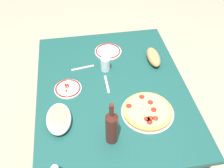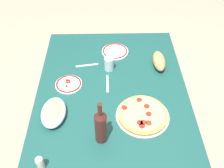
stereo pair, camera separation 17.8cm
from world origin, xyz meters
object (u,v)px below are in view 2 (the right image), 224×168
at_px(baked_pasta_dish, 53,112).
at_px(side_plate_near, 69,84).
at_px(water_glass, 109,64).
at_px(dining_table, 112,98).
at_px(side_plate_far, 115,51).
at_px(bread_loaf, 159,61).
at_px(spice_shaker, 40,164).
at_px(pepperoni_pizza, 143,115).
at_px(wine_bottle, 101,126).

xyz_separation_m(baked_pasta_dish, side_plate_near, (0.27, -0.06, -0.03)).
bearing_deg(water_glass, baked_pasta_dish, 141.40).
bearing_deg(water_glass, dining_table, -174.76).
relative_size(side_plate_near, side_plate_far, 0.88).
relative_size(dining_table, water_glass, 12.91).
relative_size(side_plate_near, bread_loaf, 0.87).
distance_m(dining_table, spice_shaker, 0.72).
bearing_deg(spice_shaker, bread_loaf, -42.22).
xyz_separation_m(pepperoni_pizza, wine_bottle, (-0.16, 0.25, 0.11)).
bearing_deg(baked_pasta_dish, dining_table, -56.12).
distance_m(pepperoni_pizza, spice_shaker, 0.66).
distance_m(side_plate_far, spice_shaker, 1.06).
height_order(baked_pasta_dish, side_plate_near, baked_pasta_dish).
bearing_deg(dining_table, bread_loaf, -57.65).
distance_m(side_plate_near, bread_loaf, 0.68).
bearing_deg(side_plate_near, spice_shaker, 172.22).
bearing_deg(baked_pasta_dish, side_plate_near, -13.22).
bearing_deg(wine_bottle, side_plate_near, 27.41).
height_order(dining_table, side_plate_near, side_plate_near).
bearing_deg(spice_shaker, pepperoni_pizza, -59.70).
bearing_deg(spice_shaker, baked_pasta_dish, -3.38).
bearing_deg(baked_pasta_dish, water_glass, -38.60).
relative_size(dining_table, spice_shaker, 14.96).
height_order(wine_bottle, water_glass, wine_bottle).
xyz_separation_m(pepperoni_pizza, water_glass, (0.45, 0.20, 0.04)).
bearing_deg(pepperoni_pizza, spice_shaker, 120.30).
bearing_deg(water_glass, side_plate_near, 119.87).
height_order(pepperoni_pizza, bread_loaf, bread_loaf).
xyz_separation_m(baked_pasta_dish, bread_loaf, (0.47, -0.71, -0.00)).
bearing_deg(dining_table, wine_bottle, 170.45).
distance_m(side_plate_near, side_plate_far, 0.49).
height_order(pepperoni_pizza, baked_pasta_dish, baked_pasta_dish).
distance_m(wine_bottle, bread_loaf, 0.77).
distance_m(baked_pasta_dish, bread_loaf, 0.85).
bearing_deg(spice_shaker, water_glass, -25.21).
xyz_separation_m(water_glass, bread_loaf, (0.03, -0.37, -0.01)).
height_order(wine_bottle, bread_loaf, wine_bottle).
xyz_separation_m(baked_pasta_dish, side_plate_far, (0.63, -0.40, -0.03)).
xyz_separation_m(pepperoni_pizza, spice_shaker, (-0.33, 0.57, 0.03)).
bearing_deg(pepperoni_pizza, baked_pasta_dish, 88.60).
bearing_deg(side_plate_far, dining_table, 175.20).
height_order(wine_bottle, side_plate_far, wine_bottle).
bearing_deg(side_plate_far, bread_loaf, -117.48).
bearing_deg(pepperoni_pizza, wine_bottle, 122.01).
xyz_separation_m(wine_bottle, water_glass, (0.60, -0.05, -0.07)).
bearing_deg(pepperoni_pizza, side_plate_far, 13.07).
relative_size(baked_pasta_dish, water_glass, 2.38).
relative_size(wine_bottle, side_plate_far, 1.44).
bearing_deg(water_glass, side_plate_far, -14.02).
bearing_deg(water_glass, bread_loaf, -84.73).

